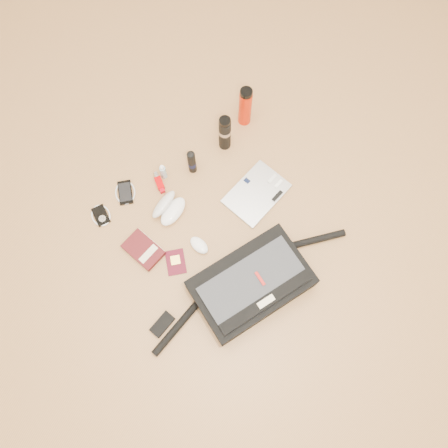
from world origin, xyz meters
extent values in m
plane|color=#A97846|center=(0.00, 0.00, 0.00)|extent=(4.00, 4.00, 0.00)
cube|color=black|center=(-0.03, -0.25, 0.06)|extent=(0.52, 0.34, 0.12)
cube|color=#2F3136|center=(-0.03, -0.26, 0.13)|extent=(0.46, 0.24, 0.01)
cube|color=black|center=(-0.04, -0.36, 0.13)|extent=(0.46, 0.07, 0.02)
cube|color=beige|center=(-0.04, -0.36, 0.14)|extent=(0.08, 0.03, 0.02)
cube|color=#A3120D|center=(0.00, -0.26, 0.14)|extent=(0.02, 0.07, 0.02)
cylinder|color=black|center=(-0.41, -0.21, 0.02)|extent=(0.31, 0.12, 0.03)
cylinder|color=black|center=(0.34, -0.24, 0.02)|extent=(0.31, 0.14, 0.03)
cube|color=black|center=(-0.46, -0.17, 0.01)|extent=(0.12, 0.09, 0.02)
cube|color=#B7B7B9|center=(0.26, 0.11, 0.01)|extent=(0.35, 0.28, 0.02)
cube|color=black|center=(0.26, 0.19, 0.02)|extent=(0.03, 0.03, 0.00)
cube|color=silver|center=(0.37, 0.13, 0.02)|extent=(0.06, 0.03, 0.01)
cube|color=white|center=(0.38, 0.09, 0.02)|extent=(0.05, 0.03, 0.01)
cube|color=black|center=(0.34, 0.04, 0.02)|extent=(0.07, 0.03, 0.01)
cube|color=#481013|center=(-0.35, 0.18, 0.02)|extent=(0.16, 0.21, 0.03)
cube|color=beige|center=(-0.30, 0.19, 0.02)|extent=(0.05, 0.17, 0.03)
cube|color=beige|center=(-0.34, 0.14, 0.03)|extent=(0.11, 0.06, 0.00)
cube|color=#4B0917|center=(-0.26, 0.05, 0.00)|extent=(0.13, 0.15, 0.00)
cube|color=#E1BA4D|center=(-0.25, 0.05, 0.01)|extent=(0.06, 0.06, 0.00)
ellipsoid|color=white|center=(-0.12, 0.05, 0.02)|extent=(0.08, 0.11, 0.03)
ellipsoid|color=white|center=(-0.13, 0.26, 0.02)|extent=(0.19, 0.14, 0.05)
ellipsoid|color=silver|center=(-0.15, 0.31, 0.04)|extent=(0.19, 0.15, 0.10)
ellipsoid|color=black|center=(-0.16, 0.25, 0.03)|extent=(0.05, 0.04, 0.02)
ellipsoid|color=black|center=(-0.10, 0.27, 0.03)|extent=(0.05, 0.04, 0.02)
cylinder|color=black|center=(-0.13, 0.26, 0.03)|extent=(0.03, 0.01, 0.01)
cube|color=black|center=(-0.44, 0.45, 0.01)|extent=(0.07, 0.11, 0.01)
cylinder|color=#B5B5B7|center=(-0.44, 0.43, 0.01)|extent=(0.04, 0.04, 0.00)
torus|color=silver|center=(-0.44, 0.45, 0.01)|extent=(0.10, 0.10, 0.01)
cube|color=black|center=(-0.28, 0.49, 0.01)|extent=(0.11, 0.14, 0.01)
cube|color=black|center=(-0.28, 0.49, 0.01)|extent=(0.09, 0.11, 0.00)
torus|color=silver|center=(-0.28, 0.49, 0.01)|extent=(0.13, 0.13, 0.01)
cube|color=#B70002|center=(-0.11, 0.43, 0.02)|extent=(0.05, 0.07, 0.03)
cube|color=#BC0411|center=(-0.12, 0.39, 0.02)|extent=(0.03, 0.03, 0.02)
cylinder|color=#B7B7BA|center=(-0.10, 0.47, 0.02)|extent=(0.03, 0.04, 0.02)
cylinder|color=#98B9CC|center=(-0.06, 0.46, 0.04)|extent=(0.04, 0.04, 0.09)
cylinder|color=white|center=(-0.06, 0.46, 0.10)|extent=(0.03, 0.03, 0.02)
cylinder|color=white|center=(-0.06, 0.46, 0.11)|extent=(0.02, 0.02, 0.01)
cylinder|color=black|center=(0.07, 0.41, 0.08)|extent=(0.05, 0.05, 0.16)
cylinder|color=black|center=(0.07, 0.41, 0.06)|extent=(0.05, 0.05, 0.03)
ellipsoid|color=black|center=(0.07, 0.41, 0.16)|extent=(0.05, 0.05, 0.02)
cylinder|color=black|center=(0.29, 0.43, 0.11)|extent=(0.07, 0.07, 0.21)
cylinder|color=#9B9B9E|center=(0.29, 0.43, 0.13)|extent=(0.08, 0.08, 0.03)
cylinder|color=black|center=(0.29, 0.43, 0.22)|extent=(0.07, 0.07, 0.02)
cylinder|color=red|center=(0.46, 0.50, 0.12)|extent=(0.08, 0.08, 0.23)
cylinder|color=black|center=(0.46, 0.50, 0.24)|extent=(0.08, 0.08, 0.02)
camera|label=1|loc=(-0.35, -0.49, 2.02)|focal=35.00mm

